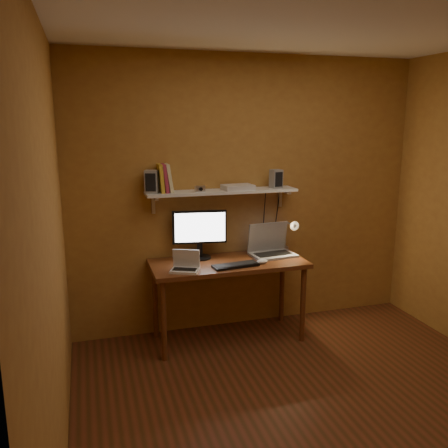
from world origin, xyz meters
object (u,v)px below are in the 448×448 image
object	(u,v)px
laptop	(271,246)
keyboard	(236,265)
shelf_camera	(200,189)
router	(238,187)
mouse	(262,261)
speaker_right	(276,179)
monitor	(200,232)
desk	(228,270)
netbook	(185,265)
desk_lamp	(290,231)
speaker_left	(152,182)
wall_shelf	(222,192)

from	to	relation	value
laptop	keyboard	distance (m)	0.52
shelf_camera	router	xyz separation A→B (m)	(0.37, 0.04, -0.00)
mouse	router	xyz separation A→B (m)	(-0.13, 0.32, 0.63)
keyboard	shelf_camera	bearing A→B (deg)	121.12
router	speaker_right	bearing A→B (deg)	0.40
monitor	mouse	xyz separation A→B (m)	(0.49, -0.32, -0.23)
router	desk	bearing A→B (deg)	-129.34
shelf_camera	router	size ratio (longest dim) A/B	0.35
speaker_right	netbook	bearing A→B (deg)	-170.89
netbook	desk_lamp	size ratio (longest dim) A/B	0.75
laptop	speaker_left	bearing A→B (deg)	169.07
desk	desk_lamp	size ratio (longest dim) A/B	3.73
router	netbook	bearing A→B (deg)	-150.46
laptop	speaker_right	world-z (taller)	speaker_right
wall_shelf	speaker_left	size ratio (longest dim) A/B	6.97
netbook	desk_lamp	world-z (taller)	desk_lamp
laptop	monitor	bearing A→B (deg)	168.33
laptop	keyboard	size ratio (longest dim) A/B	1.05
speaker_left	keyboard	bearing A→B (deg)	-10.22
monitor	desk_lamp	size ratio (longest dim) A/B	1.32
monitor	router	size ratio (longest dim) A/B	1.78
wall_shelf	mouse	bearing A→B (deg)	-51.41
wall_shelf	keyboard	distance (m)	0.70
desk	laptop	distance (m)	0.49
mouse	speaker_right	size ratio (longest dim) A/B	0.60
monitor	desk_lamp	distance (m)	0.89
monitor	laptop	distance (m)	0.70
laptop	keyboard	bearing A→B (deg)	-154.07
desk	desk_lamp	world-z (taller)	desk_lamp
monitor	shelf_camera	bearing A→B (deg)	-80.82
mouse	shelf_camera	size ratio (longest dim) A/B	1.09
monitor	shelf_camera	xyz separation A→B (m)	(0.00, -0.04, 0.40)
desk	laptop	world-z (taller)	laptop
monitor	keyboard	world-z (taller)	monitor
keyboard	desk	bearing A→B (deg)	88.61
speaker_right	speaker_left	bearing A→B (deg)	168.95
laptop	desk_lamp	distance (m)	0.25
speaker_right	laptop	bearing A→B (deg)	-144.27
keyboard	desk_lamp	size ratio (longest dim) A/B	1.09
keyboard	shelf_camera	xyz separation A→B (m)	(-0.24, 0.30, 0.64)
wall_shelf	monitor	xyz separation A→B (m)	(-0.22, -0.02, -0.36)
mouse	speaker_left	bearing A→B (deg)	153.29
desk	mouse	size ratio (longest dim) A/B	13.30
desk	desk_lamp	distance (m)	0.73
desk_lamp	speaker_left	size ratio (longest dim) A/B	1.87
keyboard	speaker_right	size ratio (longest dim) A/B	2.34
desk	laptop	size ratio (longest dim) A/B	3.26
keyboard	shelf_camera	distance (m)	0.75
mouse	speaker_left	size ratio (longest dim) A/B	0.52
netbook	speaker_right	size ratio (longest dim) A/B	1.61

